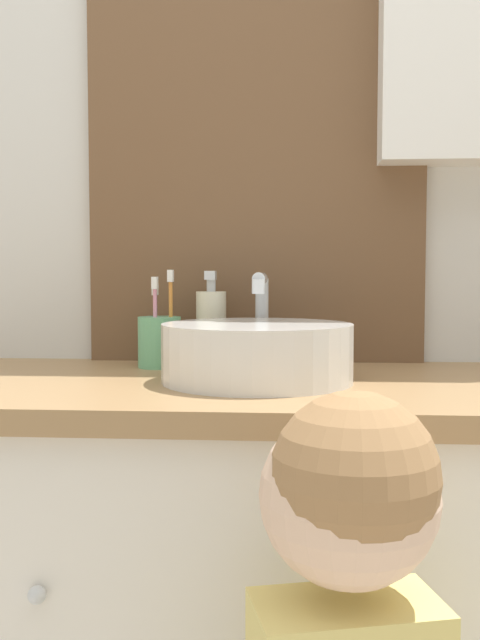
% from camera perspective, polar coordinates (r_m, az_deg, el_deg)
% --- Properties ---
extents(wall_back, '(3.20, 0.18, 2.50)m').
position_cam_1_polar(wall_back, '(1.44, 4.42, 13.12)').
color(wall_back, silver).
rests_on(wall_back, ground_plane).
extents(sink_basin, '(0.30, 0.35, 0.17)m').
position_cam_1_polar(sink_basin, '(1.13, 1.45, -2.46)').
color(sink_basin, silver).
rests_on(sink_basin, vanity_counter).
extents(toothbrush_holder, '(0.08, 0.08, 0.18)m').
position_cam_1_polar(toothbrush_holder, '(1.30, -6.45, -1.62)').
color(toothbrush_holder, '#66B27F').
rests_on(toothbrush_holder, vanity_counter).
extents(soap_dispenser, '(0.06, 0.06, 0.18)m').
position_cam_1_polar(soap_dispenser, '(1.32, -2.32, -0.57)').
color(soap_dispenser, beige).
rests_on(soap_dispenser, vanity_counter).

